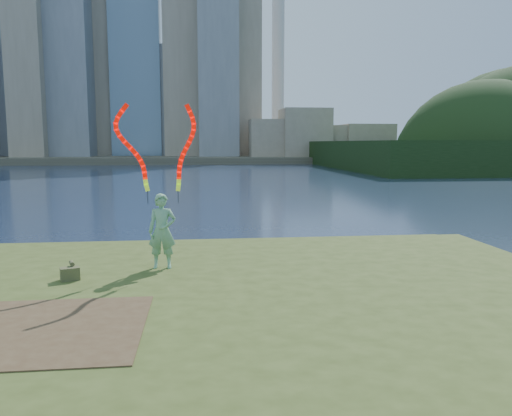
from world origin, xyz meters
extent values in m
plane|color=#19253F|center=(0.00, 0.00, 0.00)|extent=(320.00, 320.00, 0.00)
cube|color=#39491A|center=(0.00, -2.50, 0.15)|extent=(20.00, 18.00, 0.30)
cube|color=#39491A|center=(0.00, -2.20, 0.40)|extent=(17.00, 15.00, 0.30)
cube|color=#39491A|center=(0.00, -2.00, 0.65)|extent=(14.00, 12.00, 0.30)
cube|color=#47331E|center=(-2.20, -3.20, 0.81)|extent=(3.20, 3.00, 0.02)
cube|color=#4C4738|center=(0.00, 95.00, 0.60)|extent=(320.00, 40.00, 1.20)
cylinder|color=silver|center=(18.00, 102.00, 30.20)|extent=(2.80, 2.80, 58.00)
imported|color=#1B7A3C|center=(-0.57, 0.57, 1.68)|extent=(0.66, 0.45, 1.76)
cylinder|color=black|center=(-0.90, 0.70, 2.47)|extent=(0.02, 0.02, 0.30)
cylinder|color=black|center=(-0.19, 0.67, 2.47)|extent=(0.02, 0.02, 0.30)
cube|color=#404426|center=(-2.48, -0.28, 0.94)|extent=(0.45, 0.37, 0.28)
cylinder|color=#404426|center=(-2.48, -0.10, 1.12)|extent=(0.17, 0.27, 0.09)
camera|label=1|loc=(0.32, -11.07, 3.72)|focal=35.00mm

